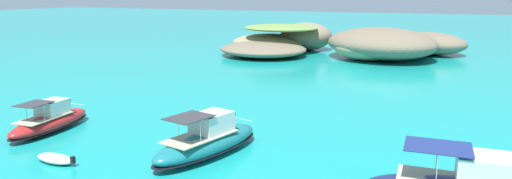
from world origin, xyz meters
The scene contains 5 objects.
islet_large centered at (2.68, 57.51, 1.87)m, with size 23.19×24.65×4.27m.
islet_small centered at (-13.61, 57.35, 1.64)m, with size 18.98×23.93×4.33m.
motorboat_teal centered at (-0.59, 13.03, 0.81)m, with size 4.18×8.41×2.53m.
motorboat_red centered at (-12.47, 12.76, 0.69)m, with size 2.74×7.06×2.16m.
dinghy_tender centered at (-7.55, 8.56, 0.22)m, with size 2.84×1.31×0.58m.
Camera 1 is at (12.07, -8.74, 9.12)m, focal length 32.42 mm.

